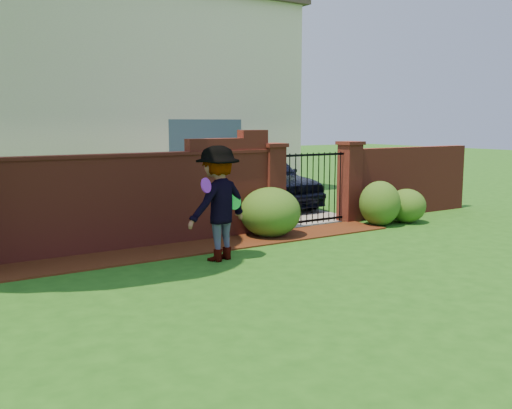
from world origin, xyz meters
TOP-DOWN VIEW (x-y plane):
  - ground at (0.00, 0.00)m, footprint 80.00×80.00m
  - mulch_bed at (-0.95, 3.34)m, footprint 11.10×1.08m
  - brick_wall at (-2.01, 4.00)m, footprint 8.70×0.31m
  - brick_wall_return at (6.60, 4.00)m, footprint 4.00×0.25m
  - pillar_left at (2.40, 4.00)m, footprint 0.50×0.50m
  - pillar_right at (4.60, 4.00)m, footprint 0.50×0.50m
  - iron_gate at (3.50, 4.00)m, footprint 1.78×0.03m
  - driveway at (3.50, 8.00)m, footprint 3.20×8.00m
  - house at (1.00, 12.00)m, footprint 12.40×6.40m
  - car at (4.31, 7.08)m, footprint 2.02×4.52m
  - shrub_left at (1.99, 3.48)m, footprint 1.24×1.24m
  - shrub_middle at (4.79, 3.19)m, footprint 0.92×0.92m
  - shrub_right at (5.59, 3.13)m, footprint 0.89×0.89m
  - man at (0.14, 2.30)m, footprint 1.40×1.04m
  - frisbee_purple at (-0.24, 2.06)m, footprint 0.25×0.18m
  - frisbee_green at (0.42, 2.29)m, footprint 0.28×0.08m

SIDE VIEW (x-z plane):
  - ground at x=0.00m, z-range -0.01..0.00m
  - driveway at x=3.50m, z-range 0.00..0.01m
  - mulch_bed at x=-0.95m, z-range 0.00..0.03m
  - shrub_right at x=5.59m, z-range 0.00..0.79m
  - shrub_middle at x=4.79m, z-range 0.00..1.01m
  - shrub_left at x=1.99m, z-range 0.00..1.02m
  - car at x=4.31m, z-range 0.00..1.51m
  - brick_wall_return at x=6.60m, z-range 0.00..1.70m
  - iron_gate at x=3.50m, z-range 0.05..1.65m
  - brick_wall at x=-2.01m, z-range -0.15..2.01m
  - pillar_left at x=2.40m, z-range 0.02..1.90m
  - pillar_right at x=4.60m, z-range 0.02..1.90m
  - man at x=0.14m, z-range 0.00..1.93m
  - frisbee_green at x=0.42m, z-range 0.84..1.12m
  - frisbee_purple at x=-0.24m, z-range 1.20..1.44m
  - house at x=1.00m, z-range 0.01..6.31m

